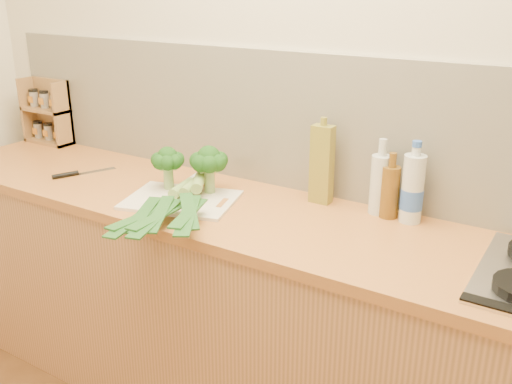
% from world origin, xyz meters
% --- Properties ---
extents(room_shell, '(3.50, 3.50, 3.50)m').
position_xyz_m(room_shell, '(0.00, 1.49, 1.17)').
color(room_shell, beige).
rests_on(room_shell, ground).
extents(counter, '(3.20, 0.62, 0.90)m').
position_xyz_m(counter, '(0.00, 1.20, 0.45)').
color(counter, '#BD804E').
rests_on(counter, ground).
extents(chopping_board, '(0.47, 0.40, 0.01)m').
position_xyz_m(chopping_board, '(-0.34, 1.13, 0.91)').
color(chopping_board, white).
rests_on(chopping_board, counter).
extents(broccoli_left, '(0.13, 0.13, 0.17)m').
position_xyz_m(broccoli_left, '(-0.45, 1.20, 1.03)').
color(broccoli_left, '#83A560').
rests_on(broccoli_left, chopping_board).
extents(broccoli_right, '(0.15, 0.15, 0.19)m').
position_xyz_m(broccoli_right, '(-0.29, 1.25, 1.04)').
color(broccoli_right, '#83A560').
rests_on(broccoli_right, chopping_board).
extents(leek_front, '(0.19, 0.67, 0.04)m').
position_xyz_m(leek_front, '(-0.36, 1.10, 0.94)').
color(leek_front, white).
rests_on(leek_front, chopping_board).
extents(leek_mid, '(0.24, 0.65, 0.04)m').
position_xyz_m(leek_mid, '(-0.30, 1.09, 0.95)').
color(leek_mid, white).
rests_on(leek_mid, chopping_board).
extents(leek_back, '(0.40, 0.61, 0.04)m').
position_xyz_m(leek_back, '(-0.26, 1.12, 0.97)').
color(leek_back, white).
rests_on(leek_back, chopping_board).
extents(chefs_knife, '(0.14, 0.26, 0.02)m').
position_xyz_m(chefs_knife, '(-0.93, 1.13, 0.91)').
color(chefs_knife, silver).
rests_on(chefs_knife, counter).
extents(spice_rack, '(0.27, 0.11, 0.32)m').
position_xyz_m(spice_rack, '(-1.45, 1.44, 1.04)').
color(spice_rack, '#9E7543').
rests_on(spice_rack, counter).
extents(oil_tin, '(0.08, 0.05, 0.33)m').
position_xyz_m(oil_tin, '(0.11, 1.41, 1.05)').
color(oil_tin, olive).
rests_on(oil_tin, counter).
extents(glass_bottle, '(0.07, 0.07, 0.27)m').
position_xyz_m(glass_bottle, '(0.33, 1.42, 1.01)').
color(glass_bottle, silver).
rests_on(glass_bottle, counter).
extents(amber_bottle, '(0.06, 0.06, 0.24)m').
position_xyz_m(amber_bottle, '(0.37, 1.41, 1.00)').
color(amber_bottle, brown).
rests_on(amber_bottle, counter).
extents(water_bottle, '(0.08, 0.08, 0.27)m').
position_xyz_m(water_bottle, '(0.45, 1.41, 1.01)').
color(water_bottle, silver).
rests_on(water_bottle, counter).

